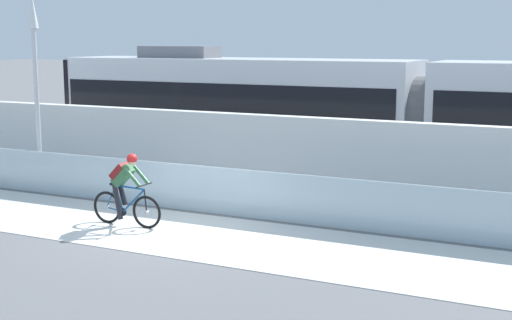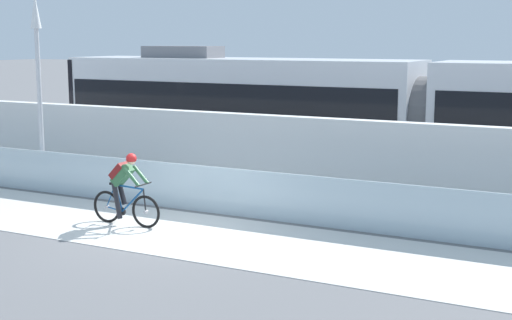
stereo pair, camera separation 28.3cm
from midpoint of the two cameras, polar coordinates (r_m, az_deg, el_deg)
The scene contains 9 objects.
ground_plane at distance 15.57m, azimuth -6.81°, elevation -5.53°, with size 200.00×200.00×0.00m, color slate.
bike_path_deck at distance 15.57m, azimuth -6.81°, elevation -5.51°, with size 32.00×3.20×0.01m, color silver.
glass_parapet at distance 16.97m, azimuth -3.36°, elevation -2.32°, with size 32.00×0.05×1.10m, color silver.
concrete_barrier_wall at distance 18.42m, azimuth -0.54°, elevation 0.32°, with size 32.00×0.36×2.16m, color silver.
tram_rail_near at distance 20.80m, azimuth 2.64°, elevation -1.64°, with size 32.00×0.08×0.01m, color #595654.
tram_rail_far at distance 22.10m, azimuth 4.18°, elevation -1.00°, with size 32.00×0.08×0.01m, color #595654.
tram at distance 19.95m, azimuth 13.72°, elevation 3.11°, with size 22.56×2.54×3.81m.
cyclist_on_bike at distance 15.94m, azimuth -9.77°, elevation -2.30°, with size 1.77×0.58×1.61m.
lamp_post_antenna at distance 20.11m, azimuth -16.40°, elevation 7.04°, with size 0.28×0.28×5.20m.
Camera 2 is at (8.57, -12.39, 4.02)m, focal length 50.79 mm.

